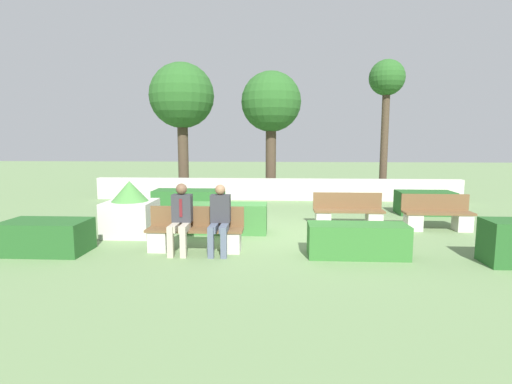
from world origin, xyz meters
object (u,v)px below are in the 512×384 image
at_px(bench_right_side, 437,217).
at_px(person_seated_man, 181,215).
at_px(bench_front, 195,234).
at_px(person_seated_woman, 220,216).
at_px(tree_center_right, 387,86).
at_px(bench_left_side, 348,215).
at_px(planter_corner_left, 130,211).
at_px(tree_center_left, 271,104).
at_px(tree_leftmost, 182,97).

xyz_separation_m(bench_right_side, person_seated_man, (-5.72, -2.25, 0.42)).
relative_size(bench_front, person_seated_woman, 1.43).
bearing_deg(person_seated_man, tree_center_right, 53.85).
height_order(bench_left_side, person_seated_woman, person_seated_woman).
bearing_deg(tree_center_right, person_seated_woman, -122.48).
xyz_separation_m(bench_front, planter_corner_left, (-1.75, 1.20, 0.22)).
bearing_deg(person_seated_man, person_seated_woman, -0.21).
xyz_separation_m(bench_left_side, tree_center_left, (-2.04, 5.75, 3.22)).
bearing_deg(person_seated_man, bench_front, 29.27).
relative_size(bench_front, tree_center_right, 0.37).
height_order(planter_corner_left, tree_leftmost, tree_leftmost).
distance_m(bench_right_side, person_seated_woman, 5.47).
relative_size(bench_front, bench_left_side, 1.10).
xyz_separation_m(bench_front, person_seated_woman, (0.51, -0.14, 0.40)).
bearing_deg(tree_center_right, tree_center_left, 178.56).
xyz_separation_m(person_seated_woman, tree_leftmost, (-2.70, 8.41, 3.10)).
bearing_deg(tree_leftmost, bench_right_side, -38.73).
distance_m(bench_front, bench_left_side, 4.07).
height_order(bench_front, tree_center_right, tree_center_right).
bearing_deg(bench_left_side, tree_center_left, 120.29).
bearing_deg(bench_left_side, bench_front, -135.23).
xyz_separation_m(planter_corner_left, tree_center_right, (7.39, 6.72, 3.62)).
bearing_deg(planter_corner_left, bench_front, -34.54).
xyz_separation_m(bench_front, tree_leftmost, (-2.20, 8.27, 3.50)).
bearing_deg(tree_center_left, person_seated_woman, -95.72).
relative_size(planter_corner_left, tree_leftmost, 0.24).
relative_size(person_seated_man, planter_corner_left, 1.07).
relative_size(person_seated_man, tree_center_left, 0.28).
xyz_separation_m(bench_left_side, bench_right_side, (2.11, -0.16, -0.00)).
height_order(bench_front, person_seated_man, person_seated_man).
bearing_deg(bench_right_side, person_seated_woman, -163.31).
bearing_deg(tree_center_right, bench_left_side, -111.91).
distance_m(bench_right_side, tree_center_left, 7.91).
distance_m(bench_front, tree_leftmost, 9.24).
bearing_deg(bench_right_side, person_seated_man, -166.24).
relative_size(bench_right_side, planter_corner_left, 1.30).
relative_size(bench_front, tree_leftmost, 0.37).
height_order(bench_front, bench_left_side, same).
distance_m(person_seated_man, person_seated_woman, 0.76).
distance_m(bench_front, planter_corner_left, 2.14).
height_order(person_seated_woman, planter_corner_left, person_seated_woman).
relative_size(person_seated_woman, planter_corner_left, 1.06).
relative_size(bench_left_side, tree_center_left, 0.36).
bearing_deg(planter_corner_left, tree_center_left, 65.75).
relative_size(bench_left_side, bench_right_side, 1.06).
xyz_separation_m(planter_corner_left, tree_leftmost, (-0.45, 7.06, 3.27)).
distance_m(bench_left_side, tree_leftmost, 8.90).
xyz_separation_m(bench_front, tree_center_left, (1.33, 8.03, 3.21)).
height_order(person_seated_woman, tree_center_right, tree_center_right).
relative_size(person_seated_woman, tree_center_right, 0.26).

